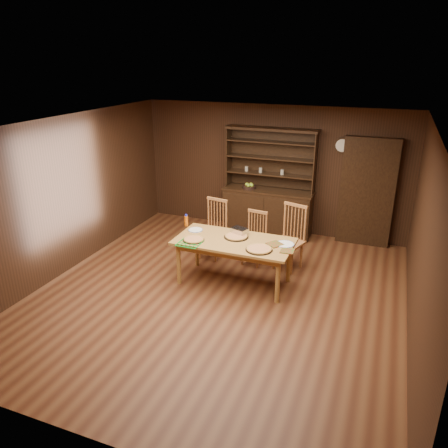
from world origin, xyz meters
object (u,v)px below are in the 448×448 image
at_px(dining_table, 234,245).
at_px(chair_center, 255,236).
at_px(juice_bottle, 186,221).
at_px(china_hutch, 268,206).
at_px(chair_left, 214,226).
at_px(chair_right, 291,235).

height_order(dining_table, chair_center, chair_center).
distance_m(dining_table, juice_bottle, 1.04).
bearing_deg(china_hutch, chair_center, -83.03).
bearing_deg(juice_bottle, chair_left, 63.12).
xyz_separation_m(china_hutch, dining_table, (0.09, -2.29, 0.07)).
distance_m(china_hutch, chair_left, 1.55).
bearing_deg(china_hutch, chair_left, -112.94).
bearing_deg(juice_bottle, china_hutch, 65.92).
bearing_deg(china_hutch, juice_bottle, -114.08).
bearing_deg(chair_center, chair_left, -173.42).
bearing_deg(juice_bottle, dining_table, -16.71).
bearing_deg(chair_left, chair_center, 9.41).
xyz_separation_m(chair_center, juice_bottle, (-1.07, -0.56, 0.34)).
relative_size(dining_table, chair_center, 1.95).
distance_m(dining_table, chair_center, 0.88).
relative_size(dining_table, chair_left, 1.72).
bearing_deg(chair_left, china_hutch, 76.71).
bearing_deg(dining_table, chair_left, 128.87).
relative_size(chair_center, chair_right, 0.84).
bearing_deg(china_hutch, chair_right, -59.69).
relative_size(chair_left, chair_right, 0.95).
height_order(china_hutch, chair_left, china_hutch).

